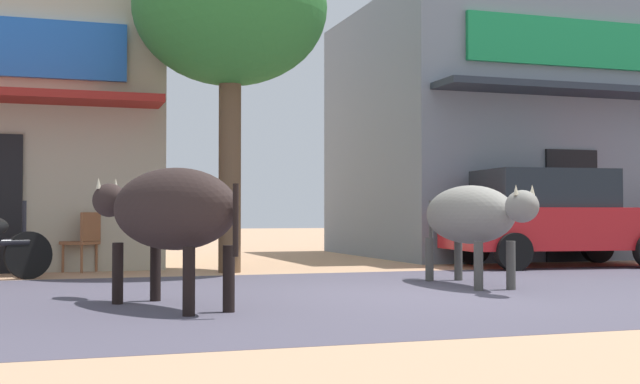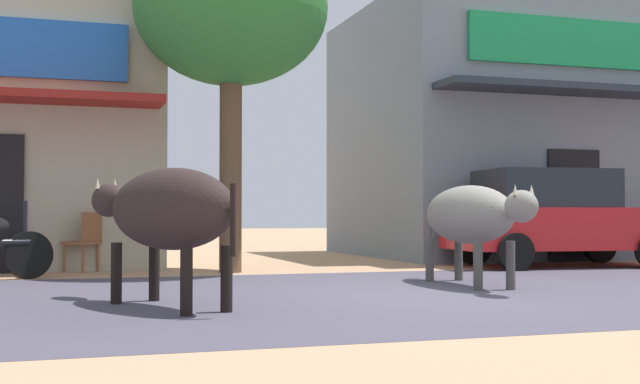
{
  "view_description": "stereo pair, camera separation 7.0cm",
  "coord_description": "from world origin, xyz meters",
  "px_view_note": "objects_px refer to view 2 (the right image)",
  "views": [
    {
      "loc": [
        -3.99,
        -8.55,
        0.9
      ],
      "look_at": [
        -0.7,
        1.68,
        1.18
      ],
      "focal_mm": 46.09,
      "sensor_mm": 36.0,
      "label": 1
    },
    {
      "loc": [
        -3.92,
        -8.58,
        0.9
      ],
      "look_at": [
        -0.7,
        1.68,
        1.18
      ],
      "focal_mm": 46.09,
      "sensor_mm": 36.0,
      "label": 2
    }
  ],
  "objects_px": {
    "roadside_tree": "(231,11)",
    "cow_near_brown": "(166,210)",
    "cow_far_dark": "(470,215)",
    "parked_hatchback_car": "(556,217)",
    "cafe_chair_by_doorway": "(85,239)"
  },
  "relations": [
    {
      "from": "cow_far_dark",
      "to": "cafe_chair_by_doorway",
      "type": "xyz_separation_m",
      "value": [
        -4.52,
        3.93,
        -0.36
      ]
    },
    {
      "from": "parked_hatchback_car",
      "to": "cafe_chair_by_doorway",
      "type": "height_order",
      "value": "parked_hatchback_car"
    },
    {
      "from": "parked_hatchback_car",
      "to": "cow_far_dark",
      "type": "relative_size",
      "value": 1.39
    },
    {
      "from": "roadside_tree",
      "to": "cow_far_dark",
      "type": "height_order",
      "value": "roadside_tree"
    },
    {
      "from": "parked_hatchback_car",
      "to": "cow_near_brown",
      "type": "relative_size",
      "value": 1.57
    },
    {
      "from": "roadside_tree",
      "to": "cow_far_dark",
      "type": "xyz_separation_m",
      "value": [
        2.4,
        -3.2,
        -3.16
      ]
    },
    {
      "from": "roadside_tree",
      "to": "cow_near_brown",
      "type": "bearing_deg",
      "value": -108.8
    },
    {
      "from": "parked_hatchback_car",
      "to": "cow_near_brown",
      "type": "bearing_deg",
      "value": -149.69
    },
    {
      "from": "roadside_tree",
      "to": "cow_near_brown",
      "type": "distance_m",
      "value": 5.62
    },
    {
      "from": "parked_hatchback_car",
      "to": "cow_far_dark",
      "type": "bearing_deg",
      "value": -137.43
    },
    {
      "from": "cow_near_brown",
      "to": "cafe_chair_by_doorway",
      "type": "height_order",
      "value": "cow_near_brown"
    },
    {
      "from": "cow_near_brown",
      "to": "cafe_chair_by_doorway",
      "type": "xyz_separation_m",
      "value": [
        -0.61,
        5.17,
        -0.42
      ]
    },
    {
      "from": "cafe_chair_by_doorway",
      "to": "parked_hatchback_car",
      "type": "bearing_deg",
      "value": -7.84
    },
    {
      "from": "cow_near_brown",
      "to": "cow_far_dark",
      "type": "relative_size",
      "value": 0.89
    },
    {
      "from": "parked_hatchback_car",
      "to": "cow_near_brown",
      "type": "xyz_separation_m",
      "value": [
        -7.04,
        -4.12,
        0.09
      ]
    }
  ]
}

